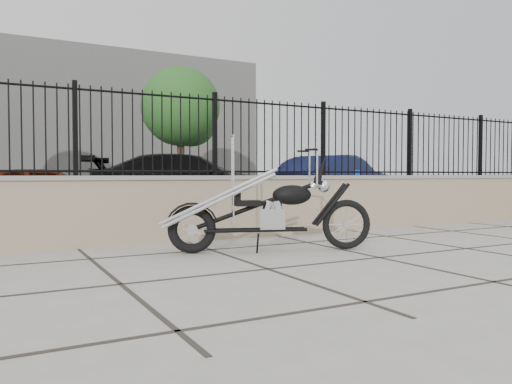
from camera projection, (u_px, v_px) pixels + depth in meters
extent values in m
plane|color=#99968E|center=(379.00, 258.00, 5.83)|extent=(90.00, 90.00, 0.00)
plane|color=black|center=(124.00, 203.00, 16.83)|extent=(30.00, 30.00, 0.00)
cube|color=gray|center=(272.00, 205.00, 8.01)|extent=(14.00, 0.36, 0.96)
cube|color=black|center=(272.00, 138.00, 7.98)|extent=(14.00, 0.08, 1.20)
cube|color=beige|center=(65.00, 123.00, 29.01)|extent=(22.00, 6.00, 8.00)
imported|color=#4A170A|center=(46.00, 192.00, 10.87)|extent=(3.63, 1.88, 1.18)
imported|color=black|center=(190.00, 183.00, 13.15)|extent=(5.63, 3.94, 1.51)
imported|color=#0E1536|center=(335.00, 182.00, 14.81)|extent=(4.89, 3.18, 1.52)
cylinder|color=blue|center=(132.00, 203.00, 9.21)|extent=(0.14, 0.14, 0.88)
cylinder|color=blue|center=(357.00, 194.00, 11.08)|extent=(0.14, 0.14, 1.08)
cylinder|color=#0C58B6|center=(472.00, 195.00, 12.72)|extent=(0.14, 0.14, 0.90)
cylinder|color=#382619|center=(181.00, 159.00, 22.37)|extent=(0.33, 0.33, 3.31)
sphere|color=#2B5B22|center=(181.00, 103.00, 22.28)|extent=(3.53, 3.53, 3.53)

